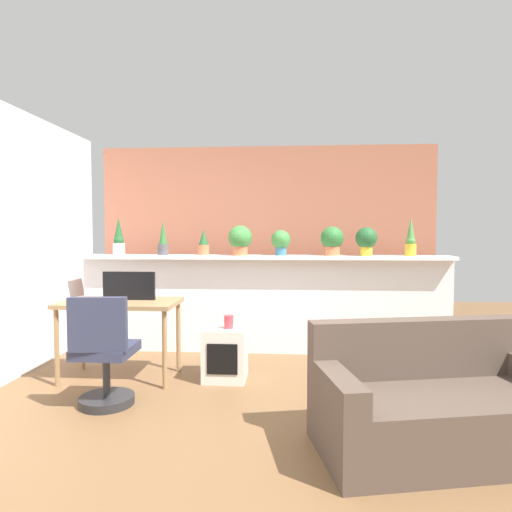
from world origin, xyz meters
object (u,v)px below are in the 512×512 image
at_px(side_cube_shelf, 225,353).
at_px(vase_on_shelf, 229,322).
at_px(potted_plant_4, 281,241).
at_px(potted_plant_6, 366,240).
at_px(potted_plant_3, 240,239).
at_px(couch, 438,406).
at_px(potted_plant_5, 332,240).
at_px(potted_plant_0, 119,239).
at_px(desk, 120,310).
at_px(potted_plant_1, 163,240).
at_px(potted_plant_2, 204,243).
at_px(potted_plant_7, 411,240).
at_px(tv_monitor, 129,286).
at_px(office_chair, 104,359).

distance_m(side_cube_shelf, vase_on_shelf, 0.32).
bearing_deg(vase_on_shelf, side_cube_shelf, 136.50).
bearing_deg(potted_plant_4, potted_plant_6, -1.94).
bearing_deg(potted_plant_3, couch, -54.99).
relative_size(potted_plant_4, potted_plant_5, 0.88).
bearing_deg(potted_plant_4, vase_on_shelf, -115.18).
bearing_deg(potted_plant_6, vase_on_shelf, -145.86).
bearing_deg(potted_plant_6, potted_plant_0, 179.53).
relative_size(potted_plant_4, vase_on_shelf, 2.37).
xyz_separation_m(potted_plant_4, desk, (-1.52, -1.02, -0.64)).
distance_m(potted_plant_0, potted_plant_1, 0.55).
xyz_separation_m(potted_plant_0, side_cube_shelf, (1.40, -0.96, -1.07)).
bearing_deg(desk, potted_plant_1, 81.34).
bearing_deg(potted_plant_1, potted_plant_3, -0.52).
relative_size(potted_plant_1, potted_plant_2, 1.34).
relative_size(potted_plant_0, side_cube_shelf, 0.88).
distance_m(potted_plant_7, couch, 2.45).
xyz_separation_m(potted_plant_1, potted_plant_3, (0.90, -0.01, 0.01)).
bearing_deg(vase_on_shelf, potted_plant_7, 26.75).
bearing_deg(side_cube_shelf, potted_plant_6, 32.39).
xyz_separation_m(potted_plant_1, tv_monitor, (-0.09, -0.89, -0.42)).
relative_size(potted_plant_2, vase_on_shelf, 2.39).
bearing_deg(tv_monitor, vase_on_shelf, -4.16).
bearing_deg(tv_monitor, potted_plant_1, 84.44).
xyz_separation_m(potted_plant_1, potted_plant_6, (2.34, 0.02, 0.01)).
relative_size(potted_plant_0, office_chair, 0.49).
bearing_deg(potted_plant_2, potted_plant_4, 0.75).
relative_size(potted_plant_4, desk, 0.27).
bearing_deg(tv_monitor, potted_plant_4, 32.77).
bearing_deg(desk, potted_plant_2, 58.49).
bearing_deg(potted_plant_6, side_cube_shelf, -147.61).
distance_m(potted_plant_4, couch, 2.66).
height_order(potted_plant_4, potted_plant_6, potted_plant_6).
height_order(potted_plant_7, tv_monitor, potted_plant_7).
height_order(potted_plant_3, tv_monitor, potted_plant_3).
bearing_deg(potted_plant_2, potted_plant_3, -6.40).
distance_m(potted_plant_0, potted_plant_4, 1.92).
bearing_deg(potted_plant_3, side_cube_shelf, -92.96).
bearing_deg(tv_monitor, potted_plant_0, 116.31).
bearing_deg(potted_plant_7, potted_plant_4, 178.57).
relative_size(office_chair, couch, 0.54).
height_order(potted_plant_2, potted_plant_6, potted_plant_6).
height_order(potted_plant_6, potted_plant_7, potted_plant_7).
relative_size(potted_plant_2, potted_plant_7, 0.68).
distance_m(potted_plant_6, potted_plant_7, 0.49).
relative_size(potted_plant_1, desk, 0.36).
bearing_deg(potted_plant_1, potted_plant_2, 4.92).
xyz_separation_m(potted_plant_5, couch, (0.46, -2.22, -1.03)).
relative_size(potted_plant_0, desk, 0.40).
height_order(potted_plant_1, potted_plant_7, potted_plant_7).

